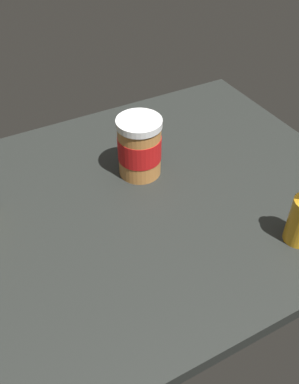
% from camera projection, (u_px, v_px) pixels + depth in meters
% --- Properties ---
extents(ground_plane, '(0.95, 0.72, 0.03)m').
position_uv_depth(ground_plane, '(138.00, 204.00, 0.89)').
color(ground_plane, black).
extents(peanut_butter_jar, '(0.10, 0.10, 0.14)m').
position_uv_depth(peanut_butter_jar, '(140.00, 147.00, 0.90)').
color(peanut_butter_jar, '#B27238').
rests_on(peanut_butter_jar, ground_plane).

